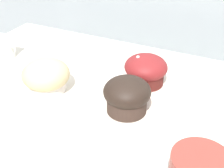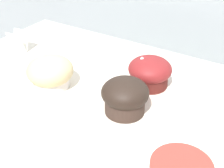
{
  "view_description": "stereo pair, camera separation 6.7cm",
  "coord_description": "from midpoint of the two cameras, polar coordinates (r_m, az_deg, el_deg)",
  "views": [
    {
      "loc": [
        0.23,
        -0.49,
        1.35
      ],
      "look_at": [
        -0.02,
        0.02,
        1.0
      ],
      "focal_mm": 50.0,
      "sensor_mm": 36.0,
      "label": 1
    },
    {
      "loc": [
        0.28,
        -0.46,
        1.35
      ],
      "look_at": [
        -0.02,
        0.02,
        1.0
      ],
      "focal_mm": 50.0,
      "sensor_mm": 36.0,
      "label": 2
    }
  ],
  "objects": [
    {
      "name": "price_card",
      "position": [
        0.93,
        -14.76,
        7.55
      ],
      "size": [
        0.05,
        0.05,
        0.06
      ],
      "color": "white",
      "rests_on": "display_counter"
    },
    {
      "name": "muffin_back_left",
      "position": [
        0.74,
        9.5,
        2.11
      ],
      "size": [
        0.1,
        0.1,
        0.07
      ],
      "color": "#531C18",
      "rests_on": "display_counter"
    },
    {
      "name": "muffin_front_right",
      "position": [
        0.64,
        5.21,
        -2.49
      ],
      "size": [
        0.1,
        0.1,
        0.08
      ],
      "color": "#3A2A23",
      "rests_on": "display_counter"
    },
    {
      "name": "wall_back",
      "position": [
        1.2,
        17.88,
        8.28
      ],
      "size": [
        3.2,
        0.1,
        1.8
      ],
      "primitive_type": "cube",
      "color": "#A8B2B7",
      "rests_on": "ground"
    },
    {
      "name": "muffin_front_center",
      "position": [
        0.73,
        -8.69,
        1.99
      ],
      "size": [
        0.11,
        0.11,
        0.08
      ],
      "color": "white",
      "rests_on": "display_counter"
    }
  ]
}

